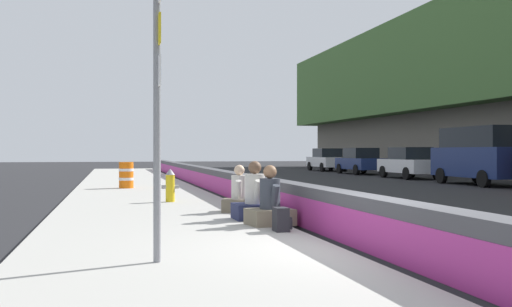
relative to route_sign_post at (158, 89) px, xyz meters
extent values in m
plane|color=#232326|center=(0.41, -3.02, -2.23)|extent=(160.00, 160.00, 0.00)
cube|color=#A8A59E|center=(0.41, -0.37, -2.16)|extent=(80.00, 4.40, 0.14)
cube|color=#47474C|center=(0.41, -3.02, -1.81)|extent=(76.00, 0.44, 0.85)
cube|color=#B2338C|center=(0.41, -2.79, -1.85)|extent=(74.48, 0.01, 0.54)
cylinder|color=gray|center=(0.00, 0.01, -0.29)|extent=(0.09, 0.09, 3.60)
cube|color=yellow|center=(0.00, -0.01, 0.71)|extent=(0.44, 0.02, 0.36)
cube|color=black|center=(0.00, -0.03, 0.71)|extent=(0.30, 0.01, 0.10)
cube|color=white|center=(0.00, -0.01, 0.21)|extent=(0.44, 0.02, 0.36)
cube|color=#1956AD|center=(0.00, -0.03, 0.21)|extent=(0.30, 0.01, 0.10)
cylinder|color=gold|center=(8.65, -0.97, -1.73)|extent=(0.24, 0.24, 0.72)
cone|color=gray|center=(8.65, -0.97, -1.29)|extent=(0.26, 0.26, 0.16)
cylinder|color=gray|center=(8.65, -1.14, -1.70)|extent=(0.10, 0.12, 0.10)
cylinder|color=gray|center=(8.65, -0.80, -1.70)|extent=(0.10, 0.12, 0.10)
cube|color=#706651|center=(3.20, -2.26, -1.95)|extent=(0.77, 0.87, 0.29)
cylinder|color=#333842|center=(3.20, -2.26, -1.52)|extent=(0.37, 0.37, 0.55)
sphere|color=#8E6647|center=(3.20, -2.26, -1.12)|extent=(0.24, 0.24, 0.24)
cylinder|color=#333842|center=(3.41, -2.23, -1.58)|extent=(0.30, 0.17, 0.49)
cylinder|color=#333842|center=(3.00, -2.29, -1.58)|extent=(0.30, 0.17, 0.49)
cube|color=#23284C|center=(4.18, -2.21, -1.94)|extent=(0.72, 0.84, 0.31)
cylinder|color=beige|center=(4.18, -2.21, -1.49)|extent=(0.40, 0.40, 0.58)
sphere|color=brown|center=(4.18, -2.21, -1.07)|extent=(0.26, 0.26, 0.26)
cylinder|color=beige|center=(4.40, -2.21, -1.55)|extent=(0.30, 0.14, 0.51)
cylinder|color=beige|center=(3.96, -2.22, -1.55)|extent=(0.30, 0.14, 0.51)
cube|color=#706651|center=(5.66, -2.22, -1.95)|extent=(0.81, 0.89, 0.28)
cylinder|color=beige|center=(5.66, -2.22, -1.55)|extent=(0.36, 0.36, 0.53)
sphere|color=beige|center=(5.66, -2.22, -1.17)|extent=(0.23, 0.23, 0.23)
cylinder|color=beige|center=(5.85, -2.27, -1.60)|extent=(0.29, 0.19, 0.47)
cylinder|color=beige|center=(5.47, -2.16, -1.60)|extent=(0.29, 0.19, 0.47)
cube|color=#232328|center=(2.32, -2.22, -1.89)|extent=(0.32, 0.22, 0.40)
cube|color=#232328|center=(2.32, -2.36, -1.95)|extent=(0.22, 0.06, 0.20)
cylinder|color=orange|center=(15.03, 0.02, -1.62)|extent=(0.52, 0.52, 0.95)
cylinder|color=white|center=(15.03, 0.02, -1.43)|extent=(0.54, 0.54, 0.10)
cylinder|color=white|center=(15.03, 0.02, -1.76)|extent=(0.54, 0.54, 0.10)
cube|color=navy|center=(15.86, -15.24, -1.22)|extent=(5.12, 2.01, 1.30)
cube|color=black|center=(15.76, -15.24, -0.12)|extent=(4.12, 1.80, 0.90)
cylinder|color=black|center=(17.50, -14.31, -1.87)|extent=(0.72, 0.23, 0.72)
cylinder|color=black|center=(17.48, -16.19, -1.87)|extent=(0.72, 0.23, 0.72)
cylinder|color=black|center=(14.24, -14.28, -1.87)|extent=(0.72, 0.23, 0.72)
cube|color=silver|center=(22.42, -15.30, -1.54)|extent=(4.54, 1.89, 0.72)
cube|color=black|center=(22.32, -15.30, -0.85)|extent=(2.23, 1.66, 0.66)
cylinder|color=black|center=(23.88, -14.47, -1.90)|extent=(0.66, 0.23, 0.66)
cylinder|color=black|center=(23.84, -16.19, -1.90)|extent=(0.66, 0.23, 0.66)
cylinder|color=black|center=(21.00, -14.41, -1.90)|extent=(0.66, 0.23, 0.66)
cylinder|color=black|center=(20.96, -16.14, -1.90)|extent=(0.66, 0.23, 0.66)
cube|color=navy|center=(28.85, -15.22, -1.54)|extent=(4.51, 1.83, 0.72)
cube|color=black|center=(28.75, -15.22, -0.85)|extent=(2.21, 1.64, 0.66)
cylinder|color=black|center=(30.30, -14.36, -1.90)|extent=(0.66, 0.23, 0.66)
cylinder|color=black|center=(30.29, -16.09, -1.90)|extent=(0.66, 0.23, 0.66)
cylinder|color=black|center=(27.42, -14.34, -1.90)|extent=(0.66, 0.23, 0.66)
cylinder|color=black|center=(27.41, -16.07, -1.90)|extent=(0.66, 0.23, 0.66)
cube|color=silver|center=(35.45, -15.36, -1.54)|extent=(4.51, 1.83, 0.72)
cube|color=black|center=(35.35, -15.36, -0.85)|extent=(2.21, 1.63, 0.66)
cylinder|color=black|center=(36.89, -14.51, -1.90)|extent=(0.66, 0.22, 0.66)
cylinder|color=black|center=(36.88, -16.23, -1.90)|extent=(0.66, 0.22, 0.66)
cylinder|color=black|center=(34.01, -14.49, -1.90)|extent=(0.66, 0.22, 0.66)
cylinder|color=black|center=(34.00, -16.22, -1.90)|extent=(0.66, 0.22, 0.66)
camera|label=1|loc=(-7.28, 0.54, -0.75)|focal=41.86mm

